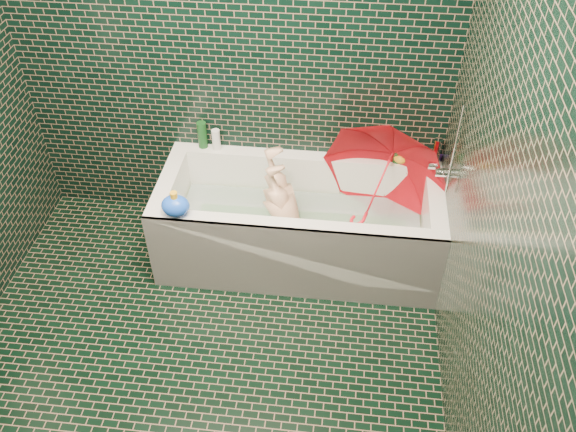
# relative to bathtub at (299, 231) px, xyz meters

# --- Properties ---
(floor) EXTENTS (2.80, 2.80, 0.00)m
(floor) POSITION_rel_bathtub_xyz_m (-0.45, -1.01, -0.21)
(floor) COLOR black
(floor) RESTS_ON ground
(wall_back) EXTENTS (2.80, 0.00, 2.80)m
(wall_back) POSITION_rel_bathtub_xyz_m (-0.45, 0.39, 1.04)
(wall_back) COLOR black
(wall_back) RESTS_ON floor
(wall_right) EXTENTS (0.00, 2.80, 2.80)m
(wall_right) POSITION_rel_bathtub_xyz_m (0.85, -1.01, 1.04)
(wall_right) COLOR black
(wall_right) RESTS_ON floor
(bathtub) EXTENTS (1.70, 0.75, 0.55)m
(bathtub) POSITION_rel_bathtub_xyz_m (0.00, 0.00, 0.00)
(bathtub) COLOR white
(bathtub) RESTS_ON floor
(bath_mat) EXTENTS (1.35, 0.47, 0.01)m
(bath_mat) POSITION_rel_bathtub_xyz_m (0.00, 0.02, -0.06)
(bath_mat) COLOR green
(bath_mat) RESTS_ON bathtub
(water) EXTENTS (1.48, 0.53, 0.00)m
(water) POSITION_rel_bathtub_xyz_m (0.00, 0.02, 0.09)
(water) COLOR silver
(water) RESTS_ON bathtub
(faucet) EXTENTS (0.18, 0.19, 0.55)m
(faucet) POSITION_rel_bathtub_xyz_m (0.81, 0.01, 0.56)
(faucet) COLOR silver
(faucet) RESTS_ON wall_right
(child) EXTENTS (1.01, 0.46, 0.41)m
(child) POSITION_rel_bathtub_xyz_m (-0.06, -0.03, 0.10)
(child) COLOR #E7B490
(child) RESTS_ON bathtub
(umbrella) EXTENTS (1.09, 0.94, 0.96)m
(umbrella) POSITION_rel_bathtub_xyz_m (0.46, 0.06, 0.35)
(umbrella) COLOR red
(umbrella) RESTS_ON bathtub
(soap_bottle_a) EXTENTS (0.09, 0.09, 0.23)m
(soap_bottle_a) POSITION_rel_bathtub_xyz_m (0.80, 0.31, 0.34)
(soap_bottle_a) COLOR white
(soap_bottle_a) RESTS_ON bathtub
(soap_bottle_b) EXTENTS (0.11, 0.11, 0.18)m
(soap_bottle_b) POSITION_rel_bathtub_xyz_m (0.80, 0.36, 0.34)
(soap_bottle_b) COLOR #3F1C69
(soap_bottle_b) RESTS_ON bathtub
(soap_bottle_c) EXTENTS (0.15, 0.15, 0.15)m
(soap_bottle_c) POSITION_rel_bathtub_xyz_m (0.72, 0.36, 0.34)
(soap_bottle_c) COLOR #134419
(soap_bottle_c) RESTS_ON bathtub
(bottle_right_tall) EXTENTS (0.06, 0.06, 0.19)m
(bottle_right_tall) POSITION_rel_bathtub_xyz_m (0.57, 0.34, 0.44)
(bottle_right_tall) COLOR #134419
(bottle_right_tall) RESTS_ON bathtub
(bottle_right_pump) EXTENTS (0.07, 0.07, 0.20)m
(bottle_right_pump) POSITION_rel_bathtub_xyz_m (0.80, 0.32, 0.44)
(bottle_right_pump) COLOR silver
(bottle_right_pump) RESTS_ON bathtub
(bottle_left_tall) EXTENTS (0.08, 0.08, 0.18)m
(bottle_left_tall) POSITION_rel_bathtub_xyz_m (-0.66, 0.36, 0.43)
(bottle_left_tall) COLOR #134419
(bottle_left_tall) RESTS_ON bathtub
(bottle_left_short) EXTENTS (0.06, 0.06, 0.14)m
(bottle_left_short) POSITION_rel_bathtub_xyz_m (-0.56, 0.34, 0.41)
(bottle_left_short) COLOR white
(bottle_left_short) RESTS_ON bathtub
(rubber_duck) EXTENTS (0.12, 0.09, 0.10)m
(rubber_duck) POSITION_rel_bathtub_xyz_m (0.60, 0.33, 0.38)
(rubber_duck) COLOR yellow
(rubber_duck) RESTS_ON bathtub
(bath_toy) EXTENTS (0.19, 0.17, 0.16)m
(bath_toy) POSITION_rel_bathtub_xyz_m (-0.66, -0.31, 0.41)
(bath_toy) COLOR blue
(bath_toy) RESTS_ON bathtub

